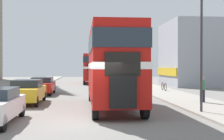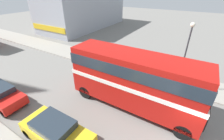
{
  "view_description": "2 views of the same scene",
  "coord_description": "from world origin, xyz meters",
  "px_view_note": "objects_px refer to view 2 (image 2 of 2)",
  "views": [
    {
      "loc": [
        -0.34,
        -13.03,
        2.3
      ],
      "look_at": [
        1.29,
        4.4,
        2.14
      ],
      "focal_mm": 50.0,
      "sensor_mm": 36.0,
      "label": 1
    },
    {
      "loc": [
        -7.23,
        1.07,
        8.26
      ],
      "look_at": [
        1.29,
        6.19,
        2.7
      ],
      "focal_mm": 24.0,
      "sensor_mm": 36.0,
      "label": 2
    }
  ],
  "objects_px": {
    "double_decker_bus": "(134,78)",
    "street_lamp": "(187,48)",
    "car_parked_far": "(1,95)",
    "bicycle_on_pavement": "(77,50)",
    "pedestrian_walking": "(144,63)",
    "car_parked_mid": "(56,131)"
  },
  "relations": [
    {
      "from": "double_decker_bus",
      "to": "car_parked_far",
      "type": "xyz_separation_m",
      "value": [
        -5.02,
        9.08,
        -1.84
      ]
    },
    {
      "from": "car_parked_far",
      "to": "street_lamp",
      "type": "height_order",
      "value": "street_lamp"
    },
    {
      "from": "double_decker_bus",
      "to": "street_lamp",
      "type": "bearing_deg",
      "value": -32.23
    },
    {
      "from": "car_parked_far",
      "to": "bicycle_on_pavement",
      "type": "xyz_separation_m",
      "value": [
        10.93,
        2.04,
        -0.27
      ]
    },
    {
      "from": "double_decker_bus",
      "to": "car_parked_far",
      "type": "distance_m",
      "value": 10.53
    },
    {
      "from": "double_decker_bus",
      "to": "car_parked_mid",
      "type": "distance_m",
      "value": 6.02
    },
    {
      "from": "street_lamp",
      "to": "pedestrian_walking",
      "type": "bearing_deg",
      "value": 67.77
    },
    {
      "from": "street_lamp",
      "to": "car_parked_far",
      "type": "bearing_deg",
      "value": 128.11
    },
    {
      "from": "car_parked_far",
      "to": "pedestrian_walking",
      "type": "distance_m",
      "value": 13.3
    },
    {
      "from": "pedestrian_walking",
      "to": "street_lamp",
      "type": "relative_size",
      "value": 0.27
    },
    {
      "from": "street_lamp",
      "to": "car_parked_mid",
      "type": "bearing_deg",
      "value": 150.81
    },
    {
      "from": "double_decker_bus",
      "to": "bicycle_on_pavement",
      "type": "distance_m",
      "value": 12.77
    },
    {
      "from": "double_decker_bus",
      "to": "bicycle_on_pavement",
      "type": "relative_size",
      "value": 5.51
    },
    {
      "from": "double_decker_bus",
      "to": "bicycle_on_pavement",
      "type": "bearing_deg",
      "value": 61.99
    },
    {
      "from": "pedestrian_walking",
      "to": "street_lamp",
      "type": "bearing_deg",
      "value": -112.23
    },
    {
      "from": "car_parked_mid",
      "to": "pedestrian_walking",
      "type": "bearing_deg",
      "value": -6.8
    },
    {
      "from": "double_decker_bus",
      "to": "car_parked_mid",
      "type": "height_order",
      "value": "double_decker_bus"
    },
    {
      "from": "car_parked_far",
      "to": "street_lamp",
      "type": "bearing_deg",
      "value": -51.89
    },
    {
      "from": "car_parked_far",
      "to": "bicycle_on_pavement",
      "type": "relative_size",
      "value": 2.42
    },
    {
      "from": "car_parked_mid",
      "to": "pedestrian_walking",
      "type": "distance_m",
      "value": 10.96
    },
    {
      "from": "car_parked_far",
      "to": "street_lamp",
      "type": "relative_size",
      "value": 0.73
    },
    {
      "from": "pedestrian_walking",
      "to": "car_parked_far",
      "type": "bearing_deg",
      "value": 144.05
    }
  ]
}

